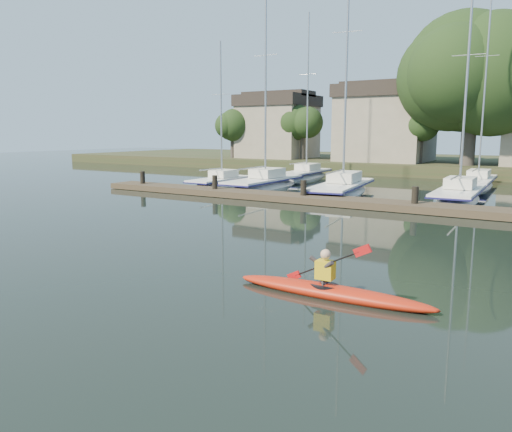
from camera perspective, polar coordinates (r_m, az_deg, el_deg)
The scene contains 10 objects.
ground at distance 14.31m, azimuth -8.84°, elevation -5.96°, with size 160.00×160.00×0.00m, color black.
kayak at distance 11.88m, azimuth 8.47°, elevation -8.24°, with size 4.91×0.99×1.57m.
dock at distance 26.30m, azimuth 11.31°, elevation 1.54°, with size 34.00×2.00×1.80m.
sailboat_0 at distance 35.66m, azimuth -4.08°, elevation 3.15°, with size 2.03×7.05×11.15m.
sailboat_1 at distance 34.26m, azimuth 0.86°, elevation 2.87°, with size 2.48×9.35×15.22m.
sailboat_2 at distance 31.38m, azimuth 9.75°, elevation 2.11°, with size 3.56×10.25×16.62m.
sailboat_3 at distance 30.15m, azimuth 22.06°, elevation 1.25°, with size 2.47×8.57×13.72m.
sailboat_5 at distance 42.10m, azimuth 5.63°, elevation 4.12°, with size 2.38×8.83×14.51m.
sailboat_6 at distance 38.50m, azimuth 23.93°, elevation 2.83°, with size 2.31×9.65×15.25m.
shore at distance 51.28m, azimuth 23.59°, elevation 8.16°, with size 90.00×25.25×12.75m.
Camera 1 is at (9.00, -10.45, 3.81)m, focal length 35.00 mm.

